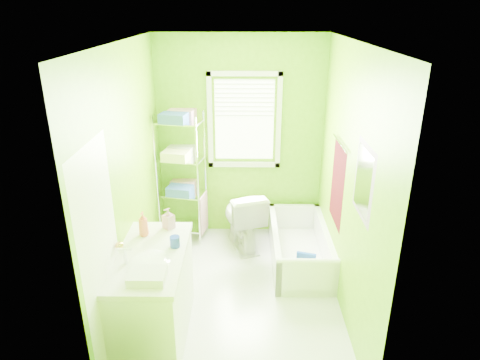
{
  "coord_description": "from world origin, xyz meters",
  "views": [
    {
      "loc": [
        0.07,
        -3.8,
        2.89
      ],
      "look_at": [
        0.01,
        0.25,
        1.23
      ],
      "focal_mm": 32.0,
      "sensor_mm": 36.0,
      "label": 1
    }
  ],
  "objects_px": {
    "toilet": "(242,218)",
    "bathtub": "(299,252)",
    "vanity": "(153,293)",
    "wire_shelf_unit": "(182,163)"
  },
  "relations": [
    {
      "from": "vanity",
      "to": "wire_shelf_unit",
      "type": "xyz_separation_m",
      "value": [
        0.02,
        1.88,
        0.57
      ]
    },
    {
      "from": "bathtub",
      "to": "vanity",
      "type": "bearing_deg",
      "value": -139.79
    },
    {
      "from": "toilet",
      "to": "wire_shelf_unit",
      "type": "xyz_separation_m",
      "value": [
        -0.77,
        0.24,
        0.65
      ]
    },
    {
      "from": "toilet",
      "to": "vanity",
      "type": "height_order",
      "value": "vanity"
    },
    {
      "from": "bathtub",
      "to": "wire_shelf_unit",
      "type": "height_order",
      "value": "wire_shelf_unit"
    },
    {
      "from": "toilet",
      "to": "wire_shelf_unit",
      "type": "height_order",
      "value": "wire_shelf_unit"
    },
    {
      "from": "toilet",
      "to": "bathtub",
      "type": "bearing_deg",
      "value": 132.91
    },
    {
      "from": "bathtub",
      "to": "toilet",
      "type": "distance_m",
      "value": 0.83
    },
    {
      "from": "toilet",
      "to": "wire_shelf_unit",
      "type": "bearing_deg",
      "value": -35.27
    },
    {
      "from": "bathtub",
      "to": "vanity",
      "type": "relative_size",
      "value": 1.2
    }
  ]
}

